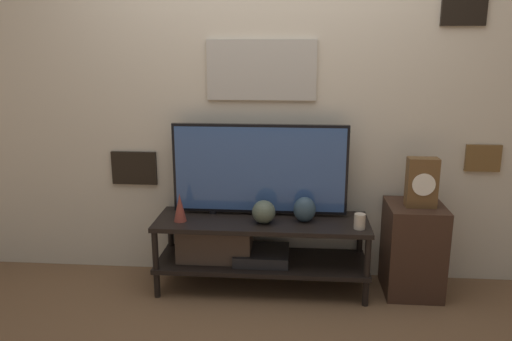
{
  "coord_description": "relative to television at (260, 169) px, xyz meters",
  "views": [
    {
      "loc": [
        0.22,
        -2.84,
        1.59
      ],
      "look_at": [
        -0.04,
        0.27,
        0.82
      ],
      "focal_mm": 35.0,
      "sensor_mm": 36.0,
      "label": 1
    }
  ],
  "objects": [
    {
      "name": "vase_urn_stoneware",
      "position": [
        0.3,
        -0.11,
        -0.24
      ],
      "size": [
        0.15,
        0.12,
        0.17
      ],
      "color": "#2D4251",
      "rests_on": "media_console"
    },
    {
      "name": "candle_jar",
      "position": [
        0.64,
        -0.21,
        -0.27
      ],
      "size": [
        0.07,
        0.07,
        0.1
      ],
      "color": "#C1B29E",
      "rests_on": "media_console"
    },
    {
      "name": "vase_round_glass",
      "position": [
        0.04,
        -0.16,
        -0.24
      ],
      "size": [
        0.15,
        0.15,
        0.15
      ],
      "color": "#4C5647",
      "rests_on": "media_console"
    },
    {
      "name": "ground_plane",
      "position": [
        0.02,
        -0.36,
        -0.8
      ],
      "size": [
        12.0,
        12.0,
        0.0
      ],
      "primitive_type": "plane",
      "color": "brown"
    },
    {
      "name": "vase_slim_bronze",
      "position": [
        -0.51,
        -0.17,
        -0.23
      ],
      "size": [
        0.08,
        0.08,
        0.19
      ],
      "color": "brown",
      "rests_on": "media_console"
    },
    {
      "name": "mantel_clock",
      "position": [
        1.03,
        -0.1,
        -0.04
      ],
      "size": [
        0.19,
        0.11,
        0.32
      ],
      "color": "brown",
      "rests_on": "side_table"
    },
    {
      "name": "wall_back",
      "position": [
        0.02,
        0.18,
        0.55
      ],
      "size": [
        6.4,
        0.08,
        2.7
      ],
      "color": "beige",
      "rests_on": "ground_plane"
    },
    {
      "name": "television",
      "position": [
        0.0,
        0.0,
        0.0
      ],
      "size": [
        1.16,
        0.05,
        0.62
      ],
      "color": "black",
      "rests_on": "media_console"
    },
    {
      "name": "media_console",
      "position": [
        -0.09,
        -0.1,
        -0.5
      ],
      "size": [
        1.4,
        0.45,
        0.48
      ],
      "color": "black",
      "rests_on": "ground_plane"
    },
    {
      "name": "side_table",
      "position": [
        1.02,
        -0.07,
        -0.5
      ],
      "size": [
        0.36,
        0.4,
        0.6
      ],
      "color": "#382319",
      "rests_on": "ground_plane"
    }
  ]
}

